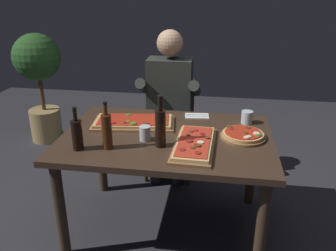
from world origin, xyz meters
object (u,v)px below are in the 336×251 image
object	(u,v)px
pizza_round_far	(243,135)
tumbler_near_camera	(145,134)
dining_table	(167,148)
pizza_rectangular_left	(194,144)
wine_bottle_dark	(107,131)
tumbler_far_side	(247,118)
diner_chair	(171,122)
vinegar_bottle_green	(160,127)
seated_diner	(169,100)
pizza_rectangular_front	(134,122)
oil_bottle_amber	(77,134)
potted_plant_corner	(39,75)

from	to	relation	value
pizza_round_far	tumbler_near_camera	distance (m)	0.64
dining_table	pizza_rectangular_left	xyz separation A→B (m)	(0.19, -0.15, 0.12)
wine_bottle_dark	tumbler_far_side	distance (m)	1.03
tumbler_near_camera	diner_chair	world-z (taller)	diner_chair
vinegar_bottle_green	tumbler_far_side	world-z (taller)	vinegar_bottle_green
dining_table	pizza_rectangular_left	bearing A→B (deg)	-37.15
tumbler_far_side	seated_diner	xyz separation A→B (m)	(-0.63, 0.44, -0.04)
pizza_rectangular_left	wine_bottle_dark	bearing A→B (deg)	-169.27
pizza_rectangular_front	diner_chair	distance (m)	0.78
pizza_rectangular_front	tumbler_near_camera	size ratio (longest dim) A/B	6.35
dining_table	oil_bottle_amber	bearing A→B (deg)	-150.19
wine_bottle_dark	vinegar_bottle_green	bearing A→B (deg)	13.80
potted_plant_corner	wine_bottle_dark	bearing A→B (deg)	-51.14
oil_bottle_amber	tumbler_far_side	size ratio (longest dim) A/B	2.98
pizza_rectangular_left	seated_diner	distance (m)	0.93
tumbler_near_camera	vinegar_bottle_green	bearing A→B (deg)	-33.00
wine_bottle_dark	seated_diner	distance (m)	1.02
dining_table	diner_chair	xyz separation A→B (m)	(-0.09, 0.86, -0.16)
tumbler_near_camera	potted_plant_corner	distance (m)	2.04
pizza_rectangular_left	seated_diner	bearing A→B (deg)	108.16
dining_table	oil_bottle_amber	world-z (taller)	oil_bottle_amber
vinegar_bottle_green	potted_plant_corner	xyz separation A→B (m)	(-1.58, 1.50, -0.12)
vinegar_bottle_green	tumbler_near_camera	distance (m)	0.16
pizza_rectangular_left	pizza_round_far	distance (m)	0.36
tumbler_far_side	potted_plant_corner	distance (m)	2.37
seated_diner	pizza_rectangular_front	bearing A→B (deg)	-106.21
tumbler_near_camera	seated_diner	distance (m)	0.83
vinegar_bottle_green	tumbler_far_side	size ratio (longest dim) A/B	3.60
diner_chair	wine_bottle_dark	bearing A→B (deg)	-102.00
dining_table	tumbler_far_side	size ratio (longest dim) A/B	15.23
pizza_rectangular_front	oil_bottle_amber	size ratio (longest dim) A/B	2.23
pizza_rectangular_left	potted_plant_corner	distance (m)	2.32
vinegar_bottle_green	seated_diner	size ratio (longest dim) A/B	0.25
pizza_rectangular_front	oil_bottle_amber	distance (m)	0.51
vinegar_bottle_green	potted_plant_corner	world-z (taller)	potted_plant_corner
pizza_rectangular_left	dining_table	bearing A→B (deg)	142.85
tumbler_far_side	oil_bottle_amber	bearing A→B (deg)	-150.62
vinegar_bottle_green	tumbler_far_side	distance (m)	0.73
tumbler_near_camera	diner_chair	size ratio (longest dim) A/B	0.11
diner_chair	potted_plant_corner	distance (m)	1.60
pizza_rectangular_front	tumbler_near_camera	world-z (taller)	tumbler_near_camera
vinegar_bottle_green	dining_table	bearing A→B (deg)	85.44
pizza_round_far	tumbler_near_camera	world-z (taller)	tumbler_near_camera
dining_table	wine_bottle_dark	xyz separation A→B (m)	(-0.33, -0.25, 0.21)
pizza_round_far	potted_plant_corner	distance (m)	2.46
pizza_rectangular_front	tumbler_far_side	world-z (taller)	tumbler_far_side
dining_table	pizza_round_far	bearing A→B (deg)	3.92
oil_bottle_amber	tumbler_near_camera	distance (m)	0.43
wine_bottle_dark	dining_table	bearing A→B (deg)	36.89
wine_bottle_dark	vinegar_bottle_green	size ratio (longest dim) A/B	0.91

